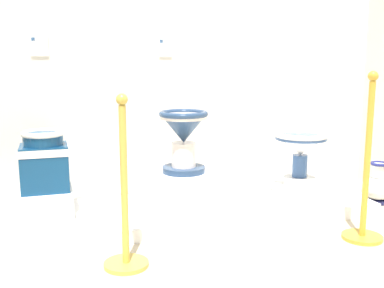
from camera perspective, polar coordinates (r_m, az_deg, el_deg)
The scene contains 12 objects.
display_platform at distance 3.46m, azimuth -1.10°, elevation -8.24°, with size 2.83×0.80×0.09m, color white.
plinth_block_broad_patterned at distance 3.39m, azimuth -17.35°, elevation -6.77°, with size 0.35×0.38×0.17m, color white.
antique_toilet_broad_patterned at distance 3.32m, azimuth -17.62°, elevation -1.80°, with size 0.32×0.29×0.41m.
plinth_block_rightmost at distance 3.34m, azimuth -1.02°, elevation -5.70°, with size 0.39×0.40×0.27m, color white.
antique_toilet_rightmost at distance 3.25m, azimuth -1.04°, elevation 1.37°, with size 0.34×0.34×0.43m.
plinth_block_tall_cobalt at distance 3.72m, azimuth 12.92°, elevation -5.62°, with size 0.30×0.31×0.10m, color white.
antique_toilet_tall_cobalt at distance 3.64m, azimuth 13.14°, elevation -0.28°, with size 0.40×0.40×0.41m.
info_placard_first at distance 3.57m, azimuth -18.20°, elevation 11.38°, with size 0.12×0.01×0.15m.
info_placard_second at distance 3.68m, azimuth -3.29°, elevation 11.78°, with size 0.10×0.01×0.14m.
decorative_vase_spare at distance 4.07m, azimuth 21.77°, elevation -4.87°, with size 0.28×0.28×0.33m.
stanchion_post_near_left at distance 2.63m, azimuth -8.19°, elevation -8.84°, with size 0.25×0.25×0.97m.
stanchion_post_near_right at distance 3.18m, azimuth 20.42°, elevation -5.35°, with size 0.26×0.26×1.08m.
Camera 1 is at (0.92, -0.42, 1.14)m, focal length 43.61 mm.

